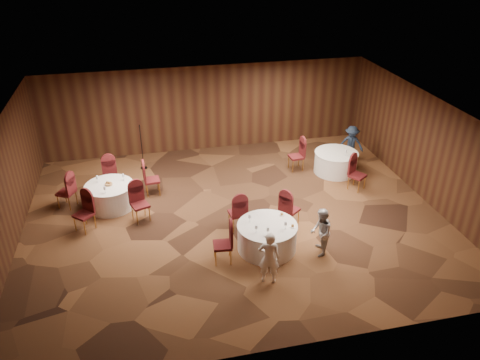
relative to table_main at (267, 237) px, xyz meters
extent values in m
plane|color=black|center=(-0.50, 1.70, -0.38)|extent=(12.00, 12.00, 0.00)
plane|color=silver|center=(-0.50, 1.70, 2.82)|extent=(12.00, 12.00, 0.00)
plane|color=black|center=(-0.50, 6.70, 1.22)|extent=(12.00, 0.00, 12.00)
plane|color=black|center=(-0.50, -3.30, 1.22)|extent=(12.00, 0.00, 12.00)
plane|color=black|center=(-6.50, 1.70, 1.22)|extent=(0.00, 10.00, 10.00)
plane|color=black|center=(5.50, 1.70, 1.22)|extent=(0.00, 10.00, 10.00)
cylinder|color=silver|center=(0.00, 0.00, -0.02)|extent=(1.54, 1.54, 0.72)
cylinder|color=silver|center=(0.00, 0.00, 0.35)|extent=(1.57, 1.57, 0.03)
cylinder|color=silver|center=(-4.06, 3.10, -0.02)|extent=(1.42, 1.42, 0.72)
cylinder|color=silver|center=(-4.06, 3.10, 0.35)|extent=(1.45, 1.45, 0.03)
cylinder|color=silver|center=(3.50, 3.75, -0.02)|extent=(1.45, 1.45, 0.72)
cylinder|color=silver|center=(3.50, 3.75, 0.35)|extent=(1.48, 1.48, 0.03)
cylinder|color=silver|center=(-0.41, 0.26, 0.37)|extent=(0.06, 0.06, 0.01)
cylinder|color=silver|center=(-0.41, 0.26, 0.43)|extent=(0.01, 0.01, 0.11)
cone|color=silver|center=(-0.41, 0.26, 0.53)|extent=(0.08, 0.08, 0.10)
cylinder|color=silver|center=(0.40, -0.26, 0.37)|extent=(0.06, 0.06, 0.01)
cylinder|color=silver|center=(0.40, -0.26, 0.43)|extent=(0.01, 0.01, 0.11)
cone|color=silver|center=(0.40, -0.26, 0.53)|extent=(0.08, 0.08, 0.10)
cylinder|color=silver|center=(-0.36, -0.25, 0.37)|extent=(0.06, 0.06, 0.01)
cylinder|color=silver|center=(-0.36, -0.25, 0.43)|extent=(0.01, 0.01, 0.11)
cone|color=silver|center=(-0.36, -0.25, 0.53)|extent=(0.08, 0.08, 0.10)
cylinder|color=silver|center=(-0.10, -0.41, 0.37)|extent=(0.06, 0.06, 0.01)
cylinder|color=silver|center=(-0.10, -0.41, 0.43)|extent=(0.01, 0.01, 0.11)
cone|color=silver|center=(-0.10, -0.41, 0.53)|extent=(0.08, 0.08, 0.10)
cylinder|color=white|center=(-0.04, -0.54, 0.37)|extent=(0.15, 0.15, 0.01)
sphere|color=#9E6B33|center=(-0.04, -0.54, 0.41)|extent=(0.08, 0.08, 0.08)
cylinder|color=white|center=(0.61, -0.22, 0.37)|extent=(0.15, 0.15, 0.01)
sphere|color=#9E6B33|center=(0.61, -0.22, 0.41)|extent=(0.08, 0.08, 0.08)
cylinder|color=white|center=(0.50, 0.37, 0.37)|extent=(0.15, 0.15, 0.01)
sphere|color=#9E6B33|center=(0.50, 0.37, 0.41)|extent=(0.08, 0.08, 0.08)
cylinder|color=silver|center=(-3.61, 3.30, 0.37)|extent=(0.06, 0.06, 0.01)
cylinder|color=silver|center=(-3.61, 3.30, 0.43)|extent=(0.01, 0.01, 0.11)
cone|color=silver|center=(-3.61, 3.30, 0.53)|extent=(0.08, 0.08, 0.10)
cylinder|color=silver|center=(-4.38, 3.35, 0.37)|extent=(0.06, 0.06, 0.01)
cylinder|color=silver|center=(-4.38, 3.35, 0.43)|extent=(0.01, 0.01, 0.11)
cone|color=silver|center=(-4.38, 3.35, 0.53)|extent=(0.08, 0.08, 0.10)
cylinder|color=silver|center=(-4.14, 2.64, 0.37)|extent=(0.06, 0.06, 0.01)
cylinder|color=silver|center=(-4.14, 2.64, 0.43)|extent=(0.01, 0.01, 0.11)
cone|color=silver|center=(-4.14, 2.64, 0.53)|extent=(0.08, 0.08, 0.10)
cylinder|color=olive|center=(-4.06, 3.10, 0.39)|extent=(0.22, 0.22, 0.06)
sphere|color=#9E6B33|center=(-4.09, 3.12, 0.45)|extent=(0.07, 0.07, 0.07)
sphere|color=#9E6B33|center=(-4.02, 3.08, 0.45)|extent=(0.07, 0.07, 0.07)
cylinder|color=silver|center=(3.70, 3.47, 0.37)|extent=(0.06, 0.06, 0.01)
cylinder|color=silver|center=(3.70, 3.47, 0.43)|extent=(0.01, 0.01, 0.11)
cone|color=silver|center=(3.70, 3.47, 0.53)|extent=(0.08, 0.08, 0.10)
cylinder|color=black|center=(-2.99, 5.49, -0.37)|extent=(0.24, 0.24, 0.02)
cylinder|color=black|center=(-2.99, 5.49, 0.44)|extent=(0.02, 0.02, 1.58)
cylinder|color=black|center=(-2.99, 5.54, 1.20)|extent=(0.04, 0.12, 0.04)
imported|color=white|center=(-0.31, -1.26, 0.32)|extent=(0.59, 0.47, 1.39)
imported|color=#B4B5BA|center=(1.28, -0.50, 0.29)|extent=(0.65, 0.75, 1.32)
imported|color=#162031|center=(4.34, 4.42, 0.31)|extent=(1.01, 0.85, 1.36)
camera|label=1|loc=(-2.89, -9.66, 7.16)|focal=35.00mm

